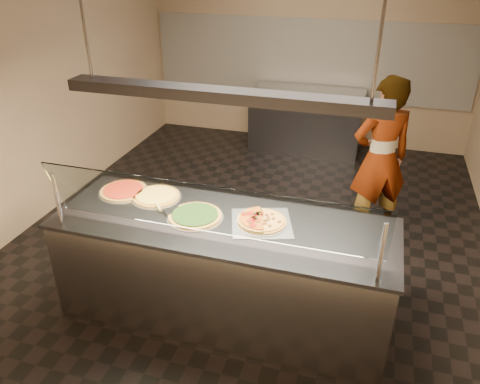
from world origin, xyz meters
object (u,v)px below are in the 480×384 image
(half_pizza_sausage, at_px, (273,222))
(heat_lamp_housing, at_px, (221,95))
(perforated_tray, at_px, (262,222))
(serving_counter, at_px, (224,269))
(half_pizza_pepperoni, at_px, (251,217))
(pizza_spatula, at_px, (164,207))
(pizza_spinach, at_px, (195,215))
(pizza_tomato, at_px, (124,190))
(prep_table, at_px, (306,121))
(pizza_cheese, at_px, (157,196))
(sneeze_guard, at_px, (207,210))
(worker, at_px, (380,159))

(half_pizza_sausage, height_order, heat_lamp_housing, heat_lamp_housing)
(perforated_tray, bearing_deg, serving_counter, -166.28)
(perforated_tray, distance_m, half_pizza_pepperoni, 0.09)
(perforated_tray, distance_m, heat_lamp_housing, 1.06)
(half_pizza_pepperoni, bearing_deg, half_pizza_sausage, 0.32)
(pizza_spatula, xyz_separation_m, heat_lamp_housing, (0.52, -0.03, 0.99))
(half_pizza_pepperoni, distance_m, pizza_spinach, 0.45)
(perforated_tray, xyz_separation_m, pizza_spinach, (-0.53, -0.07, 0.01))
(pizza_spinach, bearing_deg, pizza_tomato, 163.75)
(half_pizza_pepperoni, bearing_deg, prep_table, 92.89)
(pizza_cheese, bearing_deg, perforated_tray, -8.50)
(pizza_spatula, relative_size, prep_table, 0.17)
(pizza_spinach, height_order, pizza_cheese, pizza_spinach)
(sneeze_guard, distance_m, pizza_cheese, 0.93)
(half_pizza_sausage, relative_size, heat_lamp_housing, 0.18)
(pizza_tomato, bearing_deg, worker, 35.10)
(half_pizza_pepperoni, relative_size, heat_lamp_housing, 0.18)
(worker, bearing_deg, sneeze_guard, 33.12)
(half_pizza_sausage, distance_m, heat_lamp_housing, 1.07)
(pizza_spinach, bearing_deg, heat_lamp_housing, -1.18)
(pizza_tomato, xyz_separation_m, prep_table, (1.01, 3.67, -0.48))
(half_pizza_pepperoni, distance_m, half_pizza_sausage, 0.18)
(pizza_spinach, xyz_separation_m, pizza_tomato, (-0.77, 0.22, -0.00))
(perforated_tray, height_order, prep_table, perforated_tray)
(serving_counter, height_order, worker, worker)
(worker, distance_m, heat_lamp_housing, 2.34)
(serving_counter, relative_size, pizza_spatula, 9.68)
(pizza_tomato, bearing_deg, heat_lamp_housing, -12.82)
(worker, relative_size, heat_lamp_housing, 0.77)
(serving_counter, distance_m, heat_lamp_housing, 1.48)
(prep_table, relative_size, heat_lamp_housing, 0.74)
(pizza_cheese, xyz_separation_m, pizza_spatula, (0.16, -0.19, 0.01))
(perforated_tray, height_order, worker, worker)
(pizza_spinach, relative_size, prep_table, 0.27)
(pizza_tomato, xyz_separation_m, pizza_spatula, (0.48, -0.20, 0.01))
(pizza_spinach, bearing_deg, half_pizza_sausage, 6.18)
(half_pizza_sausage, height_order, pizza_tomato, half_pizza_sausage)
(pizza_tomato, relative_size, worker, 0.25)
(half_pizza_pepperoni, xyz_separation_m, half_pizza_sausage, (0.18, 0.00, -0.01))
(perforated_tray, height_order, pizza_cheese, pizza_cheese)
(sneeze_guard, xyz_separation_m, perforated_tray, (0.29, 0.41, -0.29))
(sneeze_guard, distance_m, pizza_tomato, 1.19)
(worker, bearing_deg, pizza_spatula, 17.75)
(sneeze_guard, relative_size, heat_lamp_housing, 1.08)
(perforated_tray, bearing_deg, half_pizza_sausage, 0.21)
(half_pizza_sausage, relative_size, worker, 0.24)
(perforated_tray, distance_m, pizza_spinach, 0.54)
(pizza_cheese, bearing_deg, half_pizza_pepperoni, -9.40)
(pizza_tomato, height_order, worker, worker)
(pizza_tomato, distance_m, worker, 2.62)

